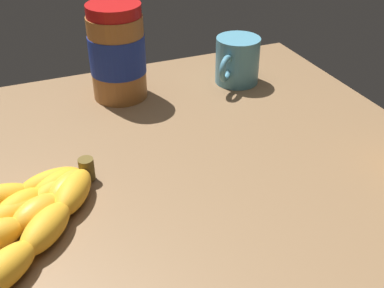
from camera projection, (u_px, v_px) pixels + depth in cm
name	position (u px, v px, depth cm)	size (l,w,h in cm)	color
ground_plane	(176.00, 181.00, 65.24)	(75.83, 71.40, 4.03)	brown
banana_bunch	(23.00, 211.00, 54.54)	(22.94, 19.16, 3.55)	gold
peanut_butter_jar	(117.00, 53.00, 78.40)	(9.34, 9.34, 15.98)	#9E602D
coffee_mug	(237.00, 61.00, 85.05)	(9.90, 9.16, 8.31)	teal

